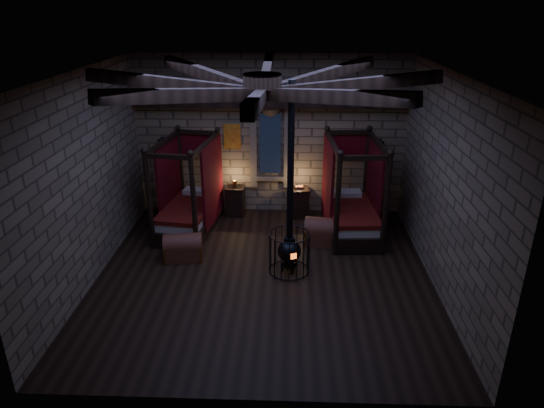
{
  "coord_description": "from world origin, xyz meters",
  "views": [
    {
      "loc": [
        0.51,
        -8.89,
        5.38
      ],
      "look_at": [
        0.15,
        0.6,
        1.39
      ],
      "focal_mm": 32.0,
      "sensor_mm": 36.0,
      "label": 1
    }
  ],
  "objects_px": {
    "bed_right": "(351,211)",
    "trunk_left": "(183,248)",
    "trunk_right": "(324,232)",
    "bed_left": "(190,208)",
    "stove": "(289,247)"
  },
  "relations": [
    {
      "from": "bed_right",
      "to": "trunk_left",
      "type": "xyz_separation_m",
      "value": [
        -3.89,
        -1.51,
        -0.31
      ]
    },
    {
      "from": "bed_right",
      "to": "trunk_right",
      "type": "relative_size",
      "value": 2.4
    },
    {
      "from": "trunk_left",
      "to": "trunk_right",
      "type": "xyz_separation_m",
      "value": [
        3.21,
        0.85,
        0.03
      ]
    },
    {
      "from": "trunk_right",
      "to": "stove",
      "type": "distance_m",
      "value": 1.58
    },
    {
      "from": "bed_left",
      "to": "bed_right",
      "type": "relative_size",
      "value": 1.0
    },
    {
      "from": "trunk_left",
      "to": "trunk_right",
      "type": "height_order",
      "value": "trunk_right"
    },
    {
      "from": "bed_left",
      "to": "stove",
      "type": "distance_m",
      "value": 3.23
    },
    {
      "from": "bed_left",
      "to": "stove",
      "type": "bearing_deg",
      "value": -31.06
    },
    {
      "from": "stove",
      "to": "trunk_right",
      "type": "bearing_deg",
      "value": 35.77
    },
    {
      "from": "bed_right",
      "to": "stove",
      "type": "xyz_separation_m",
      "value": [
        -1.51,
        -1.99,
        -0.01
      ]
    },
    {
      "from": "bed_right",
      "to": "trunk_right",
      "type": "height_order",
      "value": "bed_right"
    },
    {
      "from": "bed_left",
      "to": "trunk_left",
      "type": "bearing_deg",
      "value": -77.27
    },
    {
      "from": "bed_right",
      "to": "stove",
      "type": "bearing_deg",
      "value": -130.74
    },
    {
      "from": "bed_right",
      "to": "stove",
      "type": "distance_m",
      "value": 2.5
    },
    {
      "from": "bed_left",
      "to": "bed_right",
      "type": "height_order",
      "value": "bed_right"
    }
  ]
}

